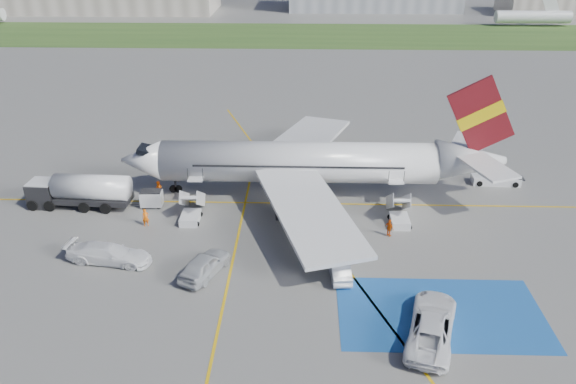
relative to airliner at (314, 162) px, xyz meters
name	(u,v)px	position (x,y,z in m)	size (l,w,h in m)	color
ground	(296,277)	(-1.51, -14.00, -3.39)	(400.00, 400.00, 0.00)	#60605E
grass_strip	(303,35)	(-1.51, 81.00, -3.39)	(400.00, 30.00, 0.01)	#2D4C1E
taxiway_line_main	(298,203)	(-1.51, -2.00, -3.39)	(120.00, 0.20, 0.01)	gold
taxiway_line_cross	(209,372)	(-6.51, -24.00, -3.39)	(0.20, 60.00, 0.01)	gold
taxiway_line_diag	(298,203)	(-1.51, -2.00, -3.39)	(0.20, 60.00, 0.01)	gold
staging_box	(440,313)	(8.49, -18.00, -3.39)	(14.00, 8.00, 0.01)	#1A519D
airliner	(314,162)	(0.00, 0.00, 0.00)	(36.81, 32.95, 11.92)	silver
airstairs_fwd	(191,213)	(-11.01, -5.30, -2.77)	(1.90, 5.20, 3.60)	silver
airstairs_aft	(399,216)	(7.49, -5.30, -2.77)	(1.90, 5.20, 3.60)	silver
fuel_tanker	(81,193)	(-21.63, -3.16, -2.04)	(9.53, 3.12, 3.21)	black
gpu_cart	(152,199)	(-15.10, -3.03, -2.65)	(2.04, 1.37, 1.64)	silver
belt_loader	(496,180)	(18.52, 2.95, -3.02)	(5.12, 2.10, 1.51)	silver
car_silver_a	(205,265)	(-8.38, -13.87, -2.54)	(2.02, 5.03, 1.71)	#B1B4B9
car_silver_b	(339,268)	(1.77, -13.76, -2.72)	(1.42, 4.08, 1.34)	silver
van_white_a	(432,321)	(7.36, -20.27, -2.28)	(2.74, 5.93, 2.23)	white
van_white_b	(108,251)	(-16.15, -12.37, -2.39)	(2.08, 5.11, 2.00)	white
crew_fwd	(146,218)	(-14.73, -6.62, -2.59)	(0.59, 0.39, 1.61)	orange
crew_nose	(159,189)	(-14.91, -1.05, -2.56)	(0.80, 0.63, 1.66)	orange
crew_aft	(389,228)	(6.31, -7.75, -2.61)	(0.92, 0.38, 1.57)	#DF580B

